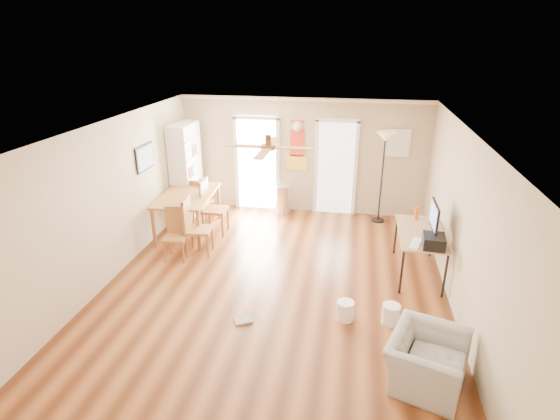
% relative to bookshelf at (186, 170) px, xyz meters
% --- Properties ---
extents(floor, '(7.00, 7.00, 0.00)m').
position_rel_bookshelf_xyz_m(floor, '(2.52, -2.82, -1.04)').
color(floor, brown).
rests_on(floor, ground).
extents(ceiling, '(5.50, 7.00, 0.00)m').
position_rel_bookshelf_xyz_m(ceiling, '(2.52, -2.82, 1.56)').
color(ceiling, silver).
rests_on(ceiling, floor).
extents(wall_back, '(5.50, 0.04, 2.60)m').
position_rel_bookshelf_xyz_m(wall_back, '(2.52, 0.68, 0.26)').
color(wall_back, beige).
rests_on(wall_back, floor).
extents(wall_front, '(5.50, 0.04, 2.60)m').
position_rel_bookshelf_xyz_m(wall_front, '(2.52, -6.32, 0.26)').
color(wall_front, beige).
rests_on(wall_front, floor).
extents(wall_left, '(0.04, 7.00, 2.60)m').
position_rel_bookshelf_xyz_m(wall_left, '(-0.23, -2.82, 0.26)').
color(wall_left, beige).
rests_on(wall_left, floor).
extents(wall_right, '(0.04, 7.00, 2.60)m').
position_rel_bookshelf_xyz_m(wall_right, '(5.27, -2.82, 0.26)').
color(wall_right, beige).
rests_on(wall_right, floor).
extents(crown_molding, '(5.50, 7.00, 0.08)m').
position_rel_bookshelf_xyz_m(crown_molding, '(2.52, -2.82, 1.52)').
color(crown_molding, white).
rests_on(crown_molding, wall_back).
extents(kitchen_doorway, '(0.90, 0.10, 2.10)m').
position_rel_bookshelf_xyz_m(kitchen_doorway, '(1.47, 0.66, 0.01)').
color(kitchen_doorway, white).
rests_on(kitchen_doorway, wall_back).
extents(bathroom_doorway, '(0.80, 0.10, 2.10)m').
position_rel_bookshelf_xyz_m(bathroom_doorway, '(3.27, 0.66, 0.01)').
color(bathroom_doorway, white).
rests_on(bathroom_doorway, wall_back).
extents(wall_decal, '(0.46, 0.03, 1.10)m').
position_rel_bookshelf_xyz_m(wall_decal, '(2.40, 0.66, 0.51)').
color(wall_decal, red).
rests_on(wall_decal, wall_back).
extents(ac_grille, '(0.50, 0.04, 0.60)m').
position_rel_bookshelf_xyz_m(ac_grille, '(4.57, 0.65, 0.66)').
color(ac_grille, white).
rests_on(ac_grille, wall_back).
extents(framed_poster, '(0.04, 0.66, 0.48)m').
position_rel_bookshelf_xyz_m(framed_poster, '(-0.20, -1.42, 0.66)').
color(framed_poster, black).
rests_on(framed_poster, wall_left).
extents(ceiling_fan, '(1.24, 1.24, 0.20)m').
position_rel_bookshelf_xyz_m(ceiling_fan, '(2.52, -3.12, 1.39)').
color(ceiling_fan, '#593819').
rests_on(ceiling_fan, ceiling).
extents(bookshelf, '(0.62, 1.01, 2.09)m').
position_rel_bookshelf_xyz_m(bookshelf, '(0.00, 0.00, 0.00)').
color(bookshelf, silver).
rests_on(bookshelf, floor).
extents(dining_table, '(1.10, 1.73, 0.84)m').
position_rel_bookshelf_xyz_m(dining_table, '(0.37, -0.94, -0.62)').
color(dining_table, '#A87436').
rests_on(dining_table, floor).
extents(dining_chair_right_a, '(0.47, 0.47, 1.13)m').
position_rel_bookshelf_xyz_m(dining_chair_right_a, '(0.92, -0.86, -0.48)').
color(dining_chair_right_a, '#A76035').
rests_on(dining_chair_right_a, floor).
extents(dining_chair_right_b, '(0.49, 0.49, 1.09)m').
position_rel_bookshelf_xyz_m(dining_chair_right_b, '(0.92, -1.83, -0.50)').
color(dining_chair_right_b, '#AD7437').
rests_on(dining_chair_right_b, floor).
extents(dining_chair_near, '(0.44, 0.44, 0.96)m').
position_rel_bookshelf_xyz_m(dining_chair_near, '(0.57, -2.10, -0.56)').
color(dining_chair_near, '#9B5D32').
rests_on(dining_chair_near, floor).
extents(dining_chair_far, '(0.44, 0.44, 0.93)m').
position_rel_bookshelf_xyz_m(dining_chair_far, '(0.42, -0.22, -0.58)').
color(dining_chair_far, '#A76135').
rests_on(dining_chair_far, floor).
extents(trash_can, '(0.36, 0.36, 0.69)m').
position_rel_bookshelf_xyz_m(trash_can, '(2.12, 0.35, -0.70)').
color(trash_can, silver).
rests_on(trash_can, floor).
extents(torchiere_lamp, '(0.48, 0.48, 1.98)m').
position_rel_bookshelf_xyz_m(torchiere_lamp, '(4.28, 0.34, -0.05)').
color(torchiere_lamp, black).
rests_on(torchiere_lamp, floor).
extents(computer_desk, '(0.73, 1.47, 0.79)m').
position_rel_bookshelf_xyz_m(computer_desk, '(4.85, -1.89, -0.65)').
color(computer_desk, tan).
rests_on(computer_desk, floor).
extents(imac, '(0.14, 0.65, 0.60)m').
position_rel_bookshelf_xyz_m(imac, '(4.99, -2.10, 0.04)').
color(imac, black).
rests_on(imac, computer_desk).
extents(keyboard, '(0.25, 0.44, 0.02)m').
position_rel_bookshelf_xyz_m(keyboard, '(4.72, -2.35, -0.25)').
color(keyboard, white).
rests_on(keyboard, computer_desk).
extents(printer, '(0.35, 0.40, 0.19)m').
position_rel_bookshelf_xyz_m(printer, '(4.97, -2.43, -0.16)').
color(printer, black).
rests_on(printer, computer_desk).
extents(orange_bottle, '(0.10, 0.10, 0.23)m').
position_rel_bookshelf_xyz_m(orange_bottle, '(4.82, -1.35, -0.14)').
color(orange_bottle, '#EF4B15').
rests_on(orange_bottle, computer_desk).
extents(wastebasket_a, '(0.32, 0.32, 0.29)m').
position_rel_bookshelf_xyz_m(wastebasket_a, '(3.69, -3.43, -0.90)').
color(wastebasket_a, white).
rests_on(wastebasket_a, floor).
extents(wastebasket_b, '(0.32, 0.32, 0.29)m').
position_rel_bookshelf_xyz_m(wastebasket_b, '(4.34, -3.40, -0.90)').
color(wastebasket_b, white).
rests_on(wastebasket_b, floor).
extents(floor_cloth, '(0.32, 0.30, 0.04)m').
position_rel_bookshelf_xyz_m(floor_cloth, '(2.25, -3.74, -1.02)').
color(floor_cloth, gray).
rests_on(floor_cloth, floor).
extents(armchair, '(1.10, 1.17, 0.62)m').
position_rel_bookshelf_xyz_m(armchair, '(4.67, -4.50, -0.73)').
color(armchair, '#9E9F9A').
rests_on(armchair, floor).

